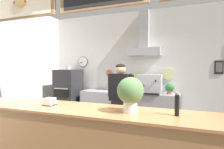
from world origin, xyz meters
TOP-DOWN VIEW (x-y plane):
  - back_wall_assembly at (0.01, 2.29)m, footprint 5.29×2.56m
  - service_counter at (0.00, -0.34)m, footprint 3.95×0.73m
  - back_prep_counter at (-0.16, 2.05)m, footprint 2.54×0.57m
  - pizza_oven at (-1.88, 1.90)m, footprint 0.60×0.69m
  - shop_worker at (-0.00, 0.92)m, footprint 0.57×0.31m
  - espresso_machine at (0.40, 2.02)m, footprint 0.56×0.50m
  - potted_oregano at (0.86, 2.02)m, footprint 0.22×0.22m
  - potted_thyme at (-0.31, 2.06)m, footprint 0.25×0.25m
  - pepper_grinder at (1.07, -0.32)m, footprint 0.05×0.05m
  - basil_vase at (0.54, -0.36)m, footprint 0.32×0.32m
  - condiment_plate at (-1.65, -0.32)m, footprint 0.18×0.18m
  - napkin_holder at (-0.67, -0.35)m, footprint 0.17×0.16m

SIDE VIEW (x-z plane):
  - back_prep_counter at x=-0.16m, z-range -0.01..0.92m
  - service_counter at x=0.00m, z-range 0.00..1.01m
  - pizza_oven at x=-1.88m, z-range -0.05..1.55m
  - shop_worker at x=0.00m, z-range 0.07..1.70m
  - condiment_plate at x=-1.65m, z-range 1.01..1.02m
  - napkin_holder at x=-0.67m, z-range 1.00..1.12m
  - potted_oregano at x=0.86m, z-range 0.94..1.19m
  - potted_thyme at x=-0.31m, z-range 0.94..1.22m
  - pepper_grinder at x=1.07m, z-range 1.01..1.28m
  - espresso_machine at x=0.40m, z-range 0.92..1.38m
  - basil_vase at x=0.54m, z-range 1.03..1.46m
  - back_wall_assembly at x=0.01m, z-range 0.10..3.19m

